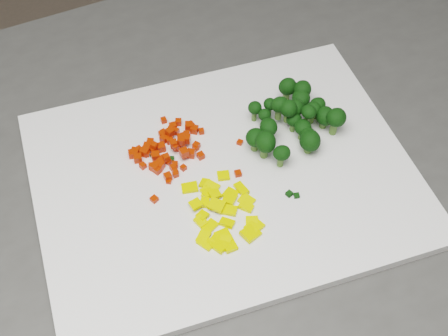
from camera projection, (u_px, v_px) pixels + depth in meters
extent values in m
cube|color=#444442|center=(226.00, 310.00, 1.12)|extent=(1.13, 0.89, 0.90)
cube|color=white|center=(224.00, 176.00, 0.74)|extent=(0.46, 0.37, 0.01)
cube|color=red|center=(162.00, 134.00, 0.77)|extent=(0.01, 0.01, 0.01)
cube|color=red|center=(145.00, 152.00, 0.75)|extent=(0.01, 0.01, 0.01)
cube|color=red|center=(184.00, 153.00, 0.74)|extent=(0.01, 0.01, 0.01)
cube|color=red|center=(172.00, 128.00, 0.77)|extent=(0.01, 0.01, 0.01)
cube|color=red|center=(153.00, 149.00, 0.75)|extent=(0.01, 0.01, 0.01)
cube|color=red|center=(194.00, 130.00, 0.77)|extent=(0.01, 0.01, 0.01)
cube|color=red|center=(155.00, 167.00, 0.73)|extent=(0.01, 0.01, 0.01)
cube|color=red|center=(168.00, 177.00, 0.72)|extent=(0.01, 0.01, 0.01)
cube|color=red|center=(183.00, 140.00, 0.75)|extent=(0.01, 0.01, 0.01)
cube|color=red|center=(147.00, 154.00, 0.75)|extent=(0.01, 0.01, 0.01)
cube|color=red|center=(164.00, 139.00, 0.76)|extent=(0.01, 0.01, 0.01)
cube|color=red|center=(196.00, 146.00, 0.75)|extent=(0.01, 0.01, 0.01)
cube|color=red|center=(162.00, 149.00, 0.75)|extent=(0.01, 0.01, 0.01)
cube|color=red|center=(173.00, 126.00, 0.77)|extent=(0.01, 0.01, 0.01)
cube|color=red|center=(163.00, 132.00, 0.77)|extent=(0.01, 0.01, 0.01)
cube|color=red|center=(186.00, 153.00, 0.74)|extent=(0.01, 0.01, 0.01)
cube|color=red|center=(135.00, 152.00, 0.75)|extent=(0.01, 0.01, 0.01)
cube|color=red|center=(132.00, 154.00, 0.75)|extent=(0.01, 0.01, 0.01)
cube|color=red|center=(150.00, 142.00, 0.76)|extent=(0.01, 0.01, 0.01)
cube|color=red|center=(160.00, 166.00, 0.73)|extent=(0.01, 0.01, 0.01)
cube|color=red|center=(166.00, 157.00, 0.73)|extent=(0.01, 0.01, 0.01)
cube|color=red|center=(184.00, 137.00, 0.75)|extent=(0.01, 0.01, 0.01)
cube|color=red|center=(201.00, 156.00, 0.74)|extent=(0.01, 0.01, 0.01)
cube|color=red|center=(155.00, 156.00, 0.74)|extent=(0.01, 0.01, 0.01)
cube|color=red|center=(154.00, 146.00, 0.74)|extent=(0.01, 0.01, 0.01)
cube|color=red|center=(162.00, 160.00, 0.74)|extent=(0.01, 0.01, 0.01)
cube|color=red|center=(155.00, 154.00, 0.75)|extent=(0.01, 0.01, 0.01)
cube|color=red|center=(186.00, 139.00, 0.75)|extent=(0.01, 0.01, 0.01)
cube|color=red|center=(164.00, 120.00, 0.78)|extent=(0.01, 0.01, 0.01)
cube|color=red|center=(187.00, 135.00, 0.77)|extent=(0.01, 0.01, 0.01)
cube|color=red|center=(139.00, 150.00, 0.75)|extent=(0.01, 0.01, 0.01)
cube|color=red|center=(169.00, 140.00, 0.76)|extent=(0.01, 0.01, 0.01)
cube|color=red|center=(183.00, 168.00, 0.73)|extent=(0.01, 0.01, 0.01)
cube|color=red|center=(191.00, 154.00, 0.75)|extent=(0.01, 0.01, 0.01)
cube|color=red|center=(147.00, 147.00, 0.75)|extent=(0.01, 0.01, 0.01)
cube|color=red|center=(190.00, 126.00, 0.77)|extent=(0.01, 0.01, 0.01)
cube|color=red|center=(177.00, 145.00, 0.75)|extent=(0.01, 0.01, 0.01)
cube|color=red|center=(161.00, 147.00, 0.75)|extent=(0.01, 0.01, 0.01)
cube|color=red|center=(176.00, 131.00, 0.77)|extent=(0.01, 0.01, 0.01)
cube|color=red|center=(181.00, 141.00, 0.75)|extent=(0.01, 0.01, 0.01)
cube|color=red|center=(189.00, 126.00, 0.77)|extent=(0.01, 0.01, 0.01)
cube|color=red|center=(157.00, 170.00, 0.73)|extent=(0.01, 0.01, 0.01)
cube|color=red|center=(196.00, 148.00, 0.75)|extent=(0.01, 0.01, 0.01)
cube|color=red|center=(177.00, 147.00, 0.75)|extent=(0.01, 0.01, 0.01)
cube|color=red|center=(182.00, 138.00, 0.76)|extent=(0.01, 0.01, 0.01)
cube|color=red|center=(176.00, 174.00, 0.73)|extent=(0.01, 0.01, 0.01)
cube|color=red|center=(156.00, 156.00, 0.74)|extent=(0.01, 0.01, 0.01)
cube|color=red|center=(173.00, 144.00, 0.74)|extent=(0.01, 0.01, 0.01)
cube|color=red|center=(178.00, 122.00, 0.78)|extent=(0.01, 0.01, 0.01)
cube|color=red|center=(152.00, 166.00, 0.73)|extent=(0.01, 0.01, 0.01)
cube|color=red|center=(160.00, 164.00, 0.74)|extent=(0.01, 0.01, 0.01)
cube|color=red|center=(175.00, 147.00, 0.74)|extent=(0.01, 0.01, 0.01)
cube|color=red|center=(175.00, 172.00, 0.73)|extent=(0.01, 0.01, 0.01)
cube|color=red|center=(169.00, 162.00, 0.74)|extent=(0.01, 0.01, 0.01)
cube|color=red|center=(143.00, 166.00, 0.74)|extent=(0.01, 0.01, 0.01)
cube|color=red|center=(170.00, 132.00, 0.76)|extent=(0.01, 0.01, 0.01)
cube|color=red|center=(173.00, 168.00, 0.73)|extent=(0.01, 0.01, 0.01)
cube|color=red|center=(201.00, 131.00, 0.77)|extent=(0.01, 0.01, 0.01)
cube|color=red|center=(138.00, 158.00, 0.74)|extent=(0.01, 0.01, 0.01)
cube|color=red|center=(175.00, 165.00, 0.74)|extent=(0.01, 0.01, 0.01)
cube|color=yellow|center=(202.00, 216.00, 0.69)|extent=(0.02, 0.02, 0.01)
cube|color=yellow|center=(251.00, 233.00, 0.68)|extent=(0.03, 0.02, 0.01)
cube|color=yellow|center=(227.00, 223.00, 0.69)|extent=(0.02, 0.02, 0.01)
cube|color=yellow|center=(210.00, 189.00, 0.72)|extent=(0.02, 0.03, 0.01)
cube|color=yellow|center=(216.00, 205.00, 0.70)|extent=(0.02, 0.02, 0.00)
cube|color=yellow|center=(216.00, 241.00, 0.67)|extent=(0.02, 0.02, 0.01)
cube|color=yellow|center=(215.00, 194.00, 0.71)|extent=(0.02, 0.01, 0.01)
cube|color=yellow|center=(223.00, 176.00, 0.73)|extent=(0.02, 0.01, 0.00)
cube|color=yellow|center=(225.00, 242.00, 0.67)|extent=(0.02, 0.02, 0.01)
cube|color=yellow|center=(230.00, 194.00, 0.71)|extent=(0.02, 0.02, 0.01)
cube|color=yellow|center=(230.00, 246.00, 0.67)|extent=(0.02, 0.02, 0.01)
cube|color=yellow|center=(208.00, 192.00, 0.71)|extent=(0.02, 0.02, 0.01)
cube|color=yellow|center=(201.00, 221.00, 0.69)|extent=(0.02, 0.02, 0.01)
cube|color=yellow|center=(241.00, 189.00, 0.72)|extent=(0.02, 0.02, 0.01)
cube|color=yellow|center=(207.00, 192.00, 0.71)|extent=(0.02, 0.02, 0.01)
cube|color=yellow|center=(206.00, 243.00, 0.67)|extent=(0.02, 0.02, 0.00)
cube|color=yellow|center=(246.00, 207.00, 0.70)|extent=(0.02, 0.02, 0.01)
cube|color=yellow|center=(205.00, 202.00, 0.70)|extent=(0.01, 0.02, 0.01)
cube|color=yellow|center=(210.00, 226.00, 0.68)|extent=(0.02, 0.02, 0.00)
cube|color=yellow|center=(196.00, 204.00, 0.70)|extent=(0.02, 0.02, 0.01)
cube|color=yellow|center=(224.00, 237.00, 0.68)|extent=(0.02, 0.02, 0.01)
cube|color=yellow|center=(190.00, 188.00, 0.72)|extent=(0.02, 0.02, 0.01)
cube|color=yellow|center=(247.00, 201.00, 0.71)|extent=(0.02, 0.02, 0.01)
cube|color=yellow|center=(203.00, 237.00, 0.68)|extent=(0.02, 0.02, 0.01)
cube|color=yellow|center=(230.00, 199.00, 0.71)|extent=(0.02, 0.02, 0.01)
cube|color=yellow|center=(254.00, 227.00, 0.68)|extent=(0.02, 0.02, 0.00)
cube|color=yellow|center=(220.00, 245.00, 0.67)|extent=(0.02, 0.02, 0.01)
cube|color=yellow|center=(229.00, 210.00, 0.70)|extent=(0.02, 0.02, 0.01)
cube|color=yellow|center=(252.00, 223.00, 0.69)|extent=(0.02, 0.02, 0.01)
cube|color=yellow|center=(205.00, 183.00, 0.72)|extent=(0.02, 0.02, 0.01)
cube|color=red|center=(240.00, 142.00, 0.76)|extent=(0.01, 0.01, 0.00)
cube|color=black|center=(297.00, 196.00, 0.71)|extent=(0.01, 0.01, 0.00)
cube|color=yellow|center=(234.00, 198.00, 0.71)|extent=(0.01, 0.01, 0.00)
cube|color=black|center=(289.00, 194.00, 0.71)|extent=(0.01, 0.01, 0.00)
cube|color=red|center=(154.00, 199.00, 0.71)|extent=(0.01, 0.01, 0.01)
cube|color=black|center=(171.00, 159.00, 0.74)|extent=(0.01, 0.01, 0.00)
cube|color=black|center=(154.00, 156.00, 0.75)|extent=(0.01, 0.01, 0.01)
cube|color=red|center=(169.00, 181.00, 0.72)|extent=(0.01, 0.01, 0.00)
cube|color=red|center=(238.00, 173.00, 0.73)|extent=(0.01, 0.01, 0.01)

